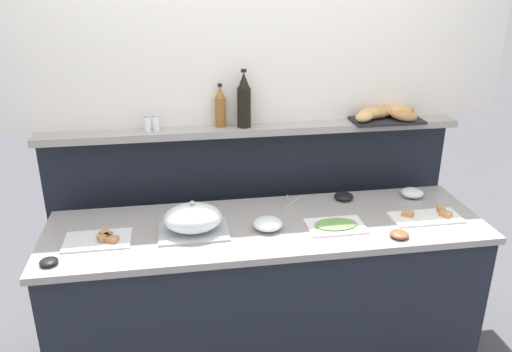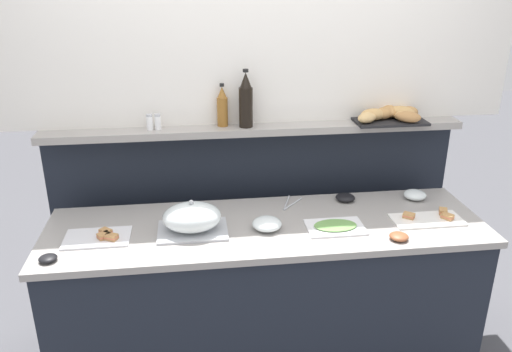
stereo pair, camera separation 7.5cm
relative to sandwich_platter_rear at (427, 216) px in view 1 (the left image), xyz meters
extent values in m
plane|color=#4C4C51|center=(-0.83, 0.66, -0.93)|extent=(12.00, 12.00, 0.00)
cube|color=black|center=(-0.83, 0.06, -0.49)|extent=(2.17, 0.62, 0.88)
cube|color=gray|center=(-0.83, 0.06, -0.03)|extent=(2.21, 0.66, 0.03)
cube|color=black|center=(-0.83, 0.57, -0.29)|extent=(2.35, 0.08, 1.27)
cube|color=gray|center=(-0.83, 0.52, 0.36)|extent=(2.35, 0.22, 0.04)
cube|color=white|center=(-0.83, 0.59, 1.03)|extent=(2.95, 0.08, 1.29)
cube|color=white|center=(-0.01, 0.00, 0.00)|extent=(0.36, 0.17, 0.01)
cube|color=#B7844C|center=(-0.10, 0.02, 0.01)|extent=(0.07, 0.07, 0.01)
cube|color=#D1664C|center=(-0.10, 0.02, 0.01)|extent=(0.07, 0.07, 0.01)
cube|color=#B7844C|center=(-0.10, 0.02, 0.02)|extent=(0.07, 0.07, 0.01)
cube|color=#B7844C|center=(0.10, 0.04, 0.01)|extent=(0.06, 0.07, 0.01)
cube|color=#D1664C|center=(0.10, 0.04, 0.01)|extent=(0.06, 0.07, 0.01)
cube|color=#B7844C|center=(0.10, 0.04, 0.02)|extent=(0.06, 0.07, 0.01)
cube|color=#B7844C|center=(0.09, -0.02, 0.01)|extent=(0.07, 0.07, 0.01)
cube|color=#D1664C|center=(0.09, -0.02, 0.01)|extent=(0.07, 0.07, 0.01)
cube|color=#B7844C|center=(0.09, -0.02, 0.02)|extent=(0.07, 0.07, 0.01)
cube|color=silver|center=(-1.66, 0.02, 0.00)|extent=(0.31, 0.20, 0.01)
cube|color=#AD7A47|center=(-1.58, -0.02, 0.01)|extent=(0.07, 0.06, 0.01)
cube|color=#D1664C|center=(-1.58, -0.02, 0.01)|extent=(0.07, 0.06, 0.01)
cube|color=#AD7A47|center=(-1.58, -0.02, 0.02)|extent=(0.07, 0.06, 0.01)
cube|color=#AD7A47|center=(-1.62, 0.00, 0.01)|extent=(0.07, 0.06, 0.01)
cube|color=#D1664C|center=(-1.62, 0.00, 0.01)|extent=(0.07, 0.06, 0.01)
cube|color=#AD7A47|center=(-1.62, 0.00, 0.02)|extent=(0.07, 0.06, 0.01)
cube|color=#AD7A47|center=(-1.62, 0.04, 0.01)|extent=(0.07, 0.07, 0.01)
cube|color=#D1664C|center=(-1.62, 0.04, 0.01)|extent=(0.07, 0.07, 0.01)
cube|color=#AD7A47|center=(-1.62, 0.04, 0.02)|extent=(0.07, 0.07, 0.01)
cube|color=white|center=(-0.50, -0.02, 0.00)|extent=(0.29, 0.19, 0.01)
ellipsoid|color=#66994C|center=(-0.50, -0.02, 0.01)|extent=(0.21, 0.14, 0.01)
cube|color=#B7BABF|center=(-1.20, 0.03, 0.00)|extent=(0.34, 0.24, 0.01)
ellipsoid|color=silver|center=(-1.20, 0.03, 0.07)|extent=(0.28, 0.23, 0.14)
sphere|color=#B7BABF|center=(-1.20, 0.03, 0.15)|extent=(0.02, 0.02, 0.02)
ellipsoid|color=silver|center=(-0.84, 0.01, 0.02)|extent=(0.15, 0.15, 0.06)
ellipsoid|color=#E5CC66|center=(-0.84, 0.01, 0.01)|extent=(0.11, 0.11, 0.04)
ellipsoid|color=silver|center=(0.04, 0.26, 0.02)|extent=(0.12, 0.12, 0.05)
ellipsoid|color=white|center=(0.04, 0.26, 0.01)|extent=(0.10, 0.10, 0.03)
ellipsoid|color=black|center=(-0.35, 0.29, 0.01)|extent=(0.11, 0.11, 0.04)
ellipsoid|color=brown|center=(-0.23, -0.17, 0.01)|extent=(0.09, 0.09, 0.03)
ellipsoid|color=black|center=(-1.84, -0.16, 0.01)|extent=(0.08, 0.08, 0.03)
cylinder|color=#B7BABF|center=(-0.68, 0.30, 0.00)|extent=(0.07, 0.17, 0.01)
cylinder|color=#B7BABF|center=(-0.65, 0.28, 0.00)|extent=(0.13, 0.14, 0.01)
sphere|color=#B7BABF|center=(-0.71, 0.21, 0.00)|extent=(0.01, 0.01, 0.01)
cylinder|color=#8E5B23|center=(-1.01, 0.52, 0.46)|extent=(0.06, 0.06, 0.16)
cone|color=#8E5B23|center=(-1.01, 0.52, 0.57)|extent=(0.05, 0.05, 0.06)
cylinder|color=black|center=(-1.01, 0.52, 0.61)|extent=(0.02, 0.02, 0.02)
cylinder|color=black|center=(-0.89, 0.48, 0.49)|extent=(0.08, 0.08, 0.22)
cone|color=black|center=(-0.89, 0.48, 0.64)|extent=(0.06, 0.06, 0.08)
cylinder|color=black|center=(-0.89, 0.48, 0.69)|extent=(0.03, 0.03, 0.02)
cylinder|color=white|center=(-1.41, 0.49, 0.42)|extent=(0.03, 0.03, 0.08)
cylinder|color=#B7BABF|center=(-1.41, 0.49, 0.46)|extent=(0.03, 0.03, 0.01)
cylinder|color=white|center=(-1.36, 0.49, 0.42)|extent=(0.03, 0.03, 0.08)
cylinder|color=#B7BABF|center=(-1.36, 0.49, 0.46)|extent=(0.03, 0.03, 0.01)
cube|color=black|center=(-0.07, 0.49, 0.39)|extent=(0.40, 0.26, 0.02)
ellipsoid|color=tan|center=(0.01, 0.49, 0.43)|extent=(0.18, 0.17, 0.07)
ellipsoid|color=#B7844C|center=(-0.05, 0.53, 0.43)|extent=(0.11, 0.17, 0.06)
ellipsoid|color=#AD7A47|center=(0.01, 0.40, 0.43)|extent=(0.17, 0.15, 0.06)
ellipsoid|color=#B7844C|center=(0.05, 0.49, 0.43)|extent=(0.14, 0.13, 0.07)
ellipsoid|color=#B7844C|center=(-0.10, 0.49, 0.43)|extent=(0.16, 0.16, 0.06)
ellipsoid|color=tan|center=(-0.17, 0.47, 0.43)|extent=(0.16, 0.12, 0.07)
ellipsoid|color=tan|center=(0.00, 0.43, 0.42)|extent=(0.13, 0.10, 0.05)
ellipsoid|color=tan|center=(0.02, 0.49, 0.43)|extent=(0.15, 0.16, 0.06)
ellipsoid|color=tan|center=(-0.22, 0.42, 0.43)|extent=(0.15, 0.14, 0.06)
camera|label=1|loc=(-1.26, -2.21, 1.18)|focal=36.00mm
camera|label=2|loc=(-1.18, -2.22, 1.18)|focal=36.00mm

